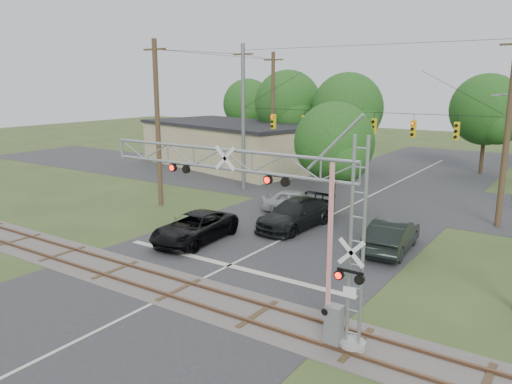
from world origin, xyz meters
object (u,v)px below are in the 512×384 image
Objects in this scene: crossing_gantry at (269,207)px; car_dark at (295,214)px; traffic_signal_span at (368,125)px; pickup_black at (195,228)px; commercial_building at (231,144)px; sedan_silver at (297,202)px.

crossing_gantry is 1.88× the size of car_dark.
traffic_signal_span reaches higher than pickup_black.
crossing_gantry reaches higher than pickup_black.
pickup_black is at bearing 145.79° from crossing_gantry.
pickup_black is (-4.77, -12.54, -4.95)m from traffic_signal_span.
crossing_gantry is 0.58× the size of traffic_signal_span.
commercial_building is at bearing 154.17° from traffic_signal_span.
traffic_signal_span is 7.13m from sedan_silver.
crossing_gantry is 10.97m from pickup_black.
traffic_signal_span is (-3.79, 18.36, 1.33)m from crossing_gantry.
traffic_signal_span reaches higher than commercial_building.
pickup_black is 1.22× the size of sedan_silver.
sedan_silver is 20.10m from commercial_building.
pickup_black is 0.95× the size of car_dark.
traffic_signal_span is 3.42× the size of pickup_black.
traffic_signal_span is at bearing 64.83° from pickup_black.
commercial_building is (-15.28, 12.98, 1.49)m from sedan_silver.
pickup_black is at bearing -117.24° from car_dark.
car_dark reaches higher than pickup_black.
sedan_silver is at bearing 115.82° from crossing_gantry.
traffic_signal_span is at bearing -56.93° from sedan_silver.
car_dark is at bearing -171.33° from sedan_silver.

